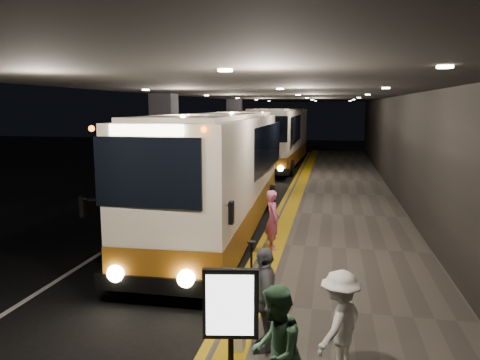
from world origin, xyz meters
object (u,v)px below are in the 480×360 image
(stanchion_post, at_px, (251,267))
(passenger_boarding, at_px, (273,220))
(passenger_waiting_green, at_px, (275,352))
(info_sign, at_px, (231,306))
(bag_plain, at_px, (237,342))
(coach_second, at_px, (279,140))
(passenger_waiting_grey, at_px, (265,298))
(bag_polka, at_px, (280,298))
(passenger_waiting_white, at_px, (340,324))
(coach_main, at_px, (220,179))

(stanchion_post, bearing_deg, passenger_boarding, 89.06)
(passenger_waiting_green, height_order, info_sign, passenger_waiting_green)
(bag_plain, bearing_deg, info_sign, -84.91)
(coach_second, distance_m, passenger_boarding, 18.31)
(passenger_waiting_grey, bearing_deg, bag_plain, -79.52)
(coach_second, bearing_deg, passenger_boarding, -82.27)
(passenger_waiting_grey, distance_m, bag_polka, 1.69)
(passenger_waiting_green, distance_m, stanchion_post, 3.90)
(passenger_waiting_white, bearing_deg, bag_plain, -75.82)
(passenger_waiting_white, bearing_deg, info_sign, -46.59)
(bag_polka, xyz_separation_m, bag_plain, (-0.48, -1.74, -0.03))
(passenger_waiting_grey, relative_size, bag_polka, 4.63)
(passenger_waiting_green, bearing_deg, coach_second, -171.09)
(stanchion_post, bearing_deg, coach_second, 94.90)
(bag_polka, relative_size, bag_plain, 1.19)
(coach_main, bearing_deg, passenger_waiting_green, -74.30)
(passenger_boarding, bearing_deg, passenger_waiting_white, 177.70)
(passenger_boarding, distance_m, bag_polka, 3.76)
(passenger_waiting_grey, height_order, bag_plain, passenger_waiting_grey)
(passenger_boarding, height_order, stanchion_post, passenger_boarding)
(bag_plain, bearing_deg, stanchion_post, 94.38)
(coach_main, bearing_deg, coach_second, 87.91)
(bag_polka, distance_m, stanchion_post, 0.97)
(bag_polka, bearing_deg, info_sign, -99.15)
(coach_second, relative_size, bag_polka, 33.33)
(passenger_boarding, height_order, passenger_waiting_green, passenger_waiting_green)
(coach_main, xyz_separation_m, stanchion_post, (1.82, -4.82, -1.06))
(info_sign, bearing_deg, bag_polka, 71.05)
(passenger_waiting_grey, bearing_deg, passenger_waiting_white, 51.04)
(bag_plain, bearing_deg, passenger_waiting_green, -61.75)
(info_sign, bearing_deg, stanchion_post, 84.75)
(passenger_waiting_green, height_order, bag_plain, passenger_waiting_green)
(coach_second, distance_m, stanchion_post, 21.35)
(coach_second, distance_m, passenger_waiting_grey, 23.55)
(coach_main, xyz_separation_m, bag_plain, (2.00, -7.17, -1.44))
(passenger_boarding, bearing_deg, bag_plain, 162.87)
(passenger_waiting_green, distance_m, info_sign, 0.97)
(bag_plain, relative_size, info_sign, 0.18)
(coach_second, xyz_separation_m, passenger_waiting_white, (3.55, -23.96, -0.86))
(coach_second, xyz_separation_m, info_sign, (2.07, -24.38, -0.55))
(passenger_waiting_green, bearing_deg, bag_plain, -149.15)
(passenger_waiting_green, height_order, stanchion_post, passenger_waiting_green)
(passenger_waiting_green, relative_size, bag_plain, 5.59)
(coach_main, bearing_deg, passenger_waiting_grey, -73.17)
(bag_plain, relative_size, stanchion_post, 0.28)
(coach_second, bearing_deg, passenger_waiting_white, -79.72)
(passenger_boarding, distance_m, info_sign, 6.19)
(coach_second, height_order, bag_plain, coach_second)
(coach_main, distance_m, passenger_waiting_green, 9.06)
(passenger_waiting_green, bearing_deg, stanchion_post, -163.35)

